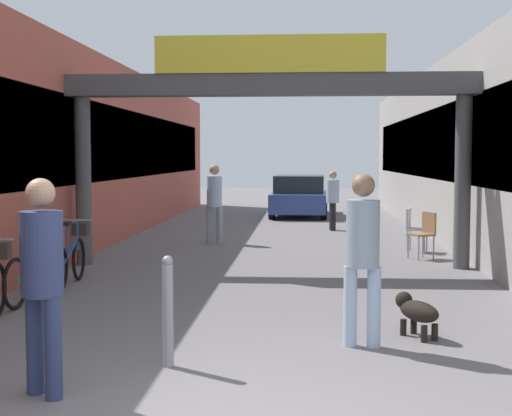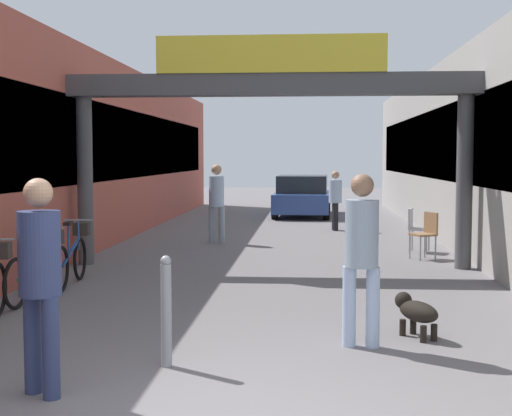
% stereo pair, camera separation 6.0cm
% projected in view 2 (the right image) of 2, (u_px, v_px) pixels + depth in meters
% --- Properties ---
extents(storefront_left, '(3.00, 26.00, 4.08)m').
position_uv_depth(storefront_left, '(53.00, 152.00, 16.06)').
color(storefront_left, '#B25142').
rests_on(storefront_left, ground_plane).
extents(arcade_sign_gateway, '(7.40, 0.47, 4.02)m').
position_uv_depth(arcade_sign_gateway, '(271.00, 105.00, 12.42)').
color(arcade_sign_gateway, '#4C4C4F').
rests_on(arcade_sign_gateway, ground_plane).
extents(pedestrian_with_dog, '(0.39, 0.38, 1.78)m').
position_uv_depth(pedestrian_with_dog, '(362.00, 248.00, 7.23)').
color(pedestrian_with_dog, '#A5BFE0').
rests_on(pedestrian_with_dog, ground_plane).
extents(pedestrian_companion, '(0.47, 0.47, 1.78)m').
position_uv_depth(pedestrian_companion, '(40.00, 272.00, 5.74)').
color(pedestrian_companion, navy).
rests_on(pedestrian_companion, ground_plane).
extents(pedestrian_carrying_crate, '(0.40, 0.40, 1.77)m').
position_uv_depth(pedestrian_carrying_crate, '(217.00, 198.00, 16.02)').
color(pedestrian_carrying_crate, '#8C9EB2').
rests_on(pedestrian_carrying_crate, ground_plane).
extents(pedestrian_elderly_walking, '(0.37, 0.39, 1.57)m').
position_uv_depth(pedestrian_elderly_walking, '(335.00, 197.00, 18.76)').
color(pedestrian_elderly_walking, black).
rests_on(pedestrian_elderly_walking, ground_plane).
extents(dog_on_leash, '(0.51, 0.64, 0.46)m').
position_uv_depth(dog_on_leash, '(415.00, 311.00, 7.68)').
color(dog_on_leash, black).
rests_on(dog_on_leash, ground_plane).
extents(bicycle_green_third, '(0.46, 1.69, 0.98)m').
position_uv_depth(bicycle_green_third, '(37.00, 268.00, 9.68)').
color(bicycle_green_third, black).
rests_on(bicycle_green_third, ground_plane).
extents(bicycle_blue_farthest, '(0.46, 1.69, 0.98)m').
position_uv_depth(bicycle_blue_farthest, '(73.00, 256.00, 10.84)').
color(bicycle_blue_farthest, black).
rests_on(bicycle_blue_farthest, ground_plane).
extents(bollard_post_metal, '(0.10, 0.10, 1.04)m').
position_uv_depth(bollard_post_metal, '(166.00, 310.00, 6.59)').
color(bollard_post_metal, gray).
rests_on(bollard_post_metal, ground_plane).
extents(cafe_chair_wood_nearer, '(0.54, 0.54, 0.89)m').
position_uv_depth(cafe_chair_wood_nearer, '(426.00, 231.00, 13.53)').
color(cafe_chair_wood_nearer, gray).
rests_on(cafe_chair_wood_nearer, ground_plane).
extents(cafe_chair_aluminium_farther, '(0.50, 0.50, 0.89)m').
position_uv_depth(cafe_chair_aluminium_farther, '(416.00, 226.00, 14.53)').
color(cafe_chair_aluminium_farther, gray).
rests_on(cafe_chair_aluminium_farther, ground_plane).
extents(parked_car_blue, '(1.92, 4.06, 1.33)m').
position_uv_depth(parked_car_blue, '(303.00, 196.00, 23.39)').
color(parked_car_blue, '#2D478C').
rests_on(parked_car_blue, ground_plane).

